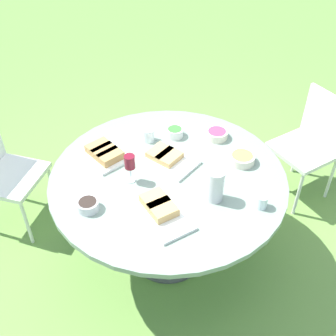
{
  "coord_description": "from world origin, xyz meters",
  "views": [
    {
      "loc": [
        1.37,
        -1.42,
        2.52
      ],
      "look_at": [
        0.0,
        0.0,
        0.83
      ],
      "focal_mm": 45.0,
      "sensor_mm": 36.0,
      "label": 1
    }
  ],
  "objects": [
    {
      "name": "cup_water_far",
      "position": [
        -0.35,
        0.17,
        0.82
      ],
      "size": [
        0.08,
        0.08,
        0.09
      ],
      "color": "silver",
      "rests_on": "dining_table"
    },
    {
      "name": "dining_table",
      "position": [
        0.0,
        0.0,
        0.67
      ],
      "size": [
        1.49,
        1.49,
        0.77
      ],
      "color": "#4C4C51",
      "rests_on": "ground_plane"
    },
    {
      "name": "bowl_olives",
      "position": [
        -0.12,
        -0.53,
        0.8
      ],
      "size": [
        0.13,
        0.13,
        0.06
      ],
      "color": "silver",
      "rests_on": "dining_table"
    },
    {
      "name": "bowl_fries",
      "position": [
        0.25,
        0.43,
        0.8
      ],
      "size": [
        0.17,
        0.17,
        0.06
      ],
      "color": "beige",
      "rests_on": "dining_table"
    },
    {
      "name": "bowl_salad",
      "position": [
        -0.26,
        0.33,
        0.81
      ],
      "size": [
        0.12,
        0.12,
        0.06
      ],
      "color": "white",
      "rests_on": "dining_table"
    },
    {
      "name": "platter_bread_main",
      "position": [
        -0.11,
        0.1,
        0.8
      ],
      "size": [
        0.37,
        0.28,
        0.06
      ],
      "color": "white",
      "rests_on": "dining_table"
    },
    {
      "name": "platter_sandwich_side",
      "position": [
        -0.42,
        -0.16,
        0.81
      ],
      "size": [
        0.31,
        0.26,
        0.07
      ],
      "color": "white",
      "rests_on": "dining_table"
    },
    {
      "name": "bowl_dip_red",
      "position": [
        -0.03,
        0.52,
        0.8
      ],
      "size": [
        0.15,
        0.15,
        0.06
      ],
      "color": "beige",
      "rests_on": "dining_table"
    },
    {
      "name": "ground_plane",
      "position": [
        0.0,
        0.0,
        0.0
      ],
      "size": [
        40.0,
        40.0,
        0.0
      ],
      "primitive_type": "plane",
      "color": "#668E42"
    },
    {
      "name": "wine_glass",
      "position": [
        -0.13,
        -0.19,
        0.91
      ],
      "size": [
        0.07,
        0.07,
        0.19
      ],
      "color": "silver",
      "rests_on": "dining_table"
    },
    {
      "name": "platter_charcuterie",
      "position": [
        0.19,
        -0.26,
        0.8
      ],
      "size": [
        0.43,
        0.31,
        0.07
      ],
      "color": "white",
      "rests_on": "dining_table"
    },
    {
      "name": "chair_near_right",
      "position": [
        -1.14,
        -0.6,
        0.52
      ],
      "size": [
        0.58,
        0.58,
        0.89
      ],
      "color": "silver",
      "rests_on": "ground_plane"
    },
    {
      "name": "water_pitcher",
      "position": [
        0.34,
        0.04,
        0.88
      ],
      "size": [
        0.11,
        0.1,
        0.21
      ],
      "color": "silver",
      "rests_on": "dining_table"
    },
    {
      "name": "cup_water_near",
      "position": [
        0.57,
        0.18,
        0.81
      ],
      "size": [
        0.07,
        0.07,
        0.08
      ],
      "color": "silver",
      "rests_on": "dining_table"
    },
    {
      "name": "chair_near_left",
      "position": [
        0.33,
        1.31,
        0.52
      ],
      "size": [
        0.53,
        0.51,
        0.89
      ],
      "color": "silver",
      "rests_on": "ground_plane"
    }
  ]
}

